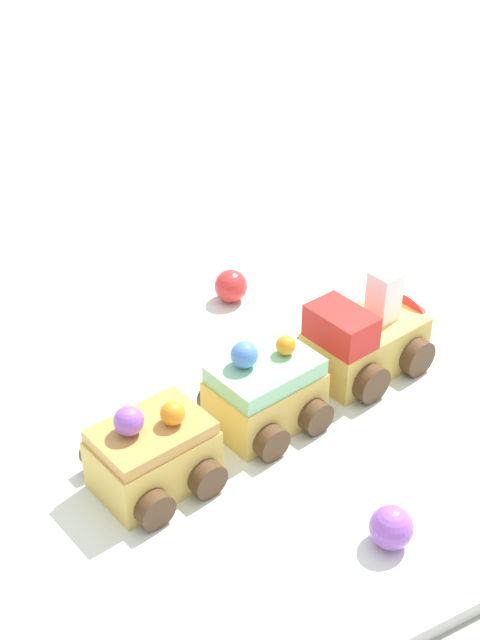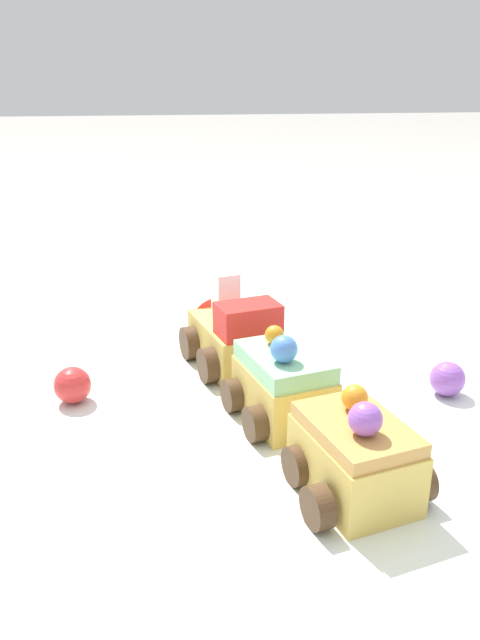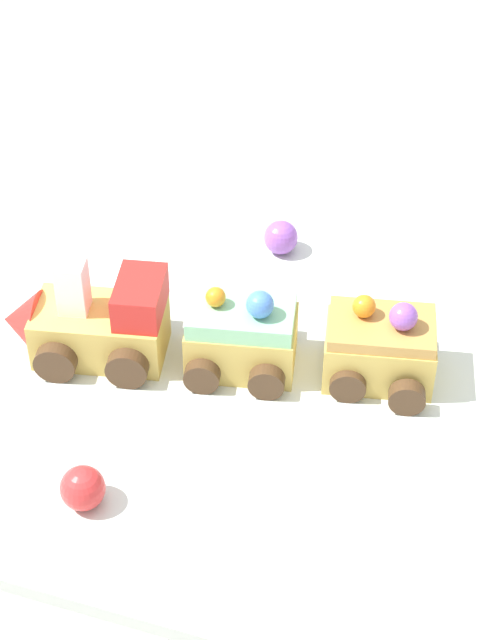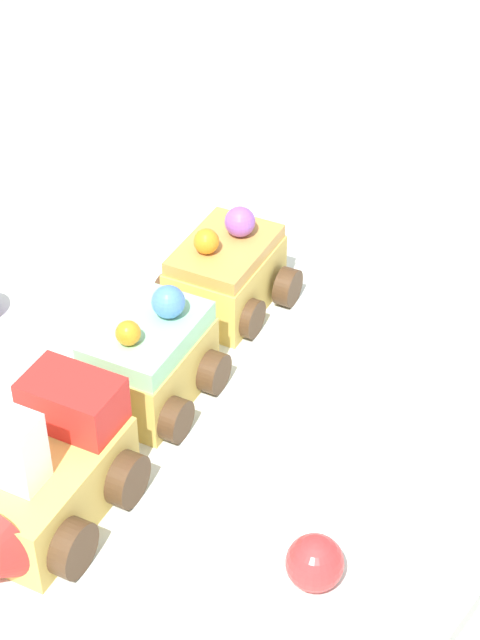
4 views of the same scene
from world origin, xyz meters
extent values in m
plane|color=gray|center=(0.00, 0.00, 0.00)|extent=(10.00, 10.00, 0.00)
cube|color=silver|center=(0.00, 0.00, 0.01)|extent=(0.76, 0.42, 0.01)
cube|color=#E0BC56|center=(0.08, 0.01, 0.03)|extent=(0.10, 0.07, 0.04)
cube|color=red|center=(0.05, 0.00, 0.06)|extent=(0.04, 0.06, 0.03)
cube|color=white|center=(0.10, 0.01, 0.06)|extent=(0.02, 0.02, 0.02)
cube|color=white|center=(0.10, 0.01, 0.08)|extent=(0.02, 0.02, 0.02)
cylinder|color=#4C331E|center=(0.10, 0.04, 0.03)|extent=(0.03, 0.02, 0.03)
cylinder|color=#4C331E|center=(0.06, -0.03, 0.03)|extent=(0.03, 0.02, 0.03)
cylinder|color=#4C331E|center=(0.05, 0.03, 0.03)|extent=(0.03, 0.02, 0.03)
cube|color=#E0BC56|center=(-0.02, -0.01, 0.03)|extent=(0.09, 0.07, 0.04)
cube|color=#93DBA3|center=(-0.02, -0.01, 0.06)|extent=(0.08, 0.06, 0.01)
sphere|color=#4C84E0|center=(-0.03, -0.01, 0.07)|extent=(0.02, 0.02, 0.02)
sphere|color=orange|center=(0.00, -0.01, 0.07)|extent=(0.02, 0.02, 0.01)
cylinder|color=#4C331E|center=(0.01, -0.04, 0.02)|extent=(0.03, 0.02, 0.03)
cylinder|color=#4C331E|center=(0.00, 0.02, 0.02)|extent=(0.03, 0.02, 0.03)
cylinder|color=#4C331E|center=(-0.03, -0.05, 0.02)|extent=(0.03, 0.02, 0.03)
cylinder|color=#4C331E|center=(-0.04, 0.01, 0.02)|extent=(0.03, 0.02, 0.03)
cube|color=#E0BC56|center=(-0.11, -0.03, 0.03)|extent=(0.09, 0.07, 0.04)
cube|color=#CC9347|center=(-0.11, -0.03, 0.06)|extent=(0.08, 0.06, 0.01)
sphere|color=#9956C6|center=(-0.13, -0.03, 0.07)|extent=(0.02, 0.02, 0.02)
sphere|color=orange|center=(-0.10, -0.03, 0.07)|extent=(0.02, 0.02, 0.02)
cylinder|color=#4C331E|center=(-0.09, -0.06, 0.02)|extent=(0.03, 0.02, 0.03)
cylinder|color=#4C331E|center=(-0.10, 0.00, 0.02)|extent=(0.03, 0.02, 0.03)
cylinder|color=#4C331E|center=(-0.13, -0.07, 0.02)|extent=(0.03, 0.02, 0.03)
cylinder|color=#4C331E|center=(-0.14, 0.00, 0.02)|extent=(0.03, 0.02, 0.03)
sphere|color=red|center=(0.04, 0.14, 0.03)|extent=(0.03, 0.03, 0.03)
camera|label=1|loc=(-0.27, -0.44, 0.44)|focal=50.00mm
camera|label=2|loc=(-0.41, 0.10, 0.25)|focal=35.00mm
camera|label=3|loc=(-0.19, 0.53, 0.54)|focal=60.00mm
camera|label=4|loc=(0.32, 0.32, 0.44)|focal=60.00mm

